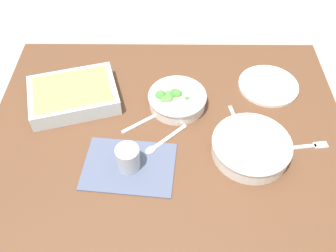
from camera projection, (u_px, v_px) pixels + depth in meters
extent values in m
plane|color=#B2A899|center=(168.00, 225.00, 1.82)|extent=(6.00, 6.00, 0.00)
cube|color=brown|center=(168.00, 130.00, 1.27)|extent=(1.20, 0.90, 0.04)
cylinder|color=brown|center=(280.00, 118.00, 1.81)|extent=(0.06, 0.06, 0.70)
cylinder|color=brown|center=(58.00, 117.00, 1.81)|extent=(0.06, 0.06, 0.70)
cube|color=#4C5670|center=(129.00, 166.00, 1.15)|extent=(0.30, 0.23, 0.00)
cylinder|color=silver|center=(251.00, 148.00, 1.16)|extent=(0.24, 0.24, 0.05)
torus|color=silver|center=(252.00, 143.00, 1.15)|extent=(0.25, 0.25, 0.01)
cylinder|color=olive|center=(251.00, 147.00, 1.16)|extent=(0.20, 0.20, 0.03)
sphere|color=silver|center=(238.00, 145.00, 1.15)|extent=(0.01, 0.01, 0.01)
sphere|color=silver|center=(257.00, 146.00, 1.14)|extent=(0.02, 0.02, 0.02)
sphere|color=silver|center=(262.00, 143.00, 1.15)|extent=(0.01, 0.01, 0.01)
sphere|color=silver|center=(253.00, 143.00, 1.15)|extent=(0.02, 0.02, 0.02)
cylinder|color=silver|center=(177.00, 100.00, 1.30)|extent=(0.20, 0.20, 0.05)
torus|color=silver|center=(177.00, 96.00, 1.29)|extent=(0.20, 0.20, 0.01)
cylinder|color=#8CB272|center=(177.00, 100.00, 1.30)|extent=(0.16, 0.16, 0.02)
sphere|color=#569E42|center=(169.00, 99.00, 1.27)|extent=(0.04, 0.04, 0.04)
sphere|color=#569E42|center=(164.00, 101.00, 1.27)|extent=(0.03, 0.03, 0.03)
sphere|color=#478C38|center=(161.00, 96.00, 1.29)|extent=(0.04, 0.04, 0.04)
sphere|color=#478C38|center=(178.00, 94.00, 1.29)|extent=(0.03, 0.03, 0.03)
sphere|color=#478C38|center=(177.00, 95.00, 1.29)|extent=(0.03, 0.03, 0.03)
sphere|color=#478C38|center=(176.00, 94.00, 1.29)|extent=(0.03, 0.03, 0.03)
sphere|color=#3D7A33|center=(187.00, 99.00, 1.28)|extent=(0.02, 0.02, 0.02)
sphere|color=#569E42|center=(170.00, 94.00, 1.29)|extent=(0.03, 0.03, 0.03)
sphere|color=#3D7A33|center=(174.00, 96.00, 1.29)|extent=(0.03, 0.03, 0.03)
sphere|color=#3D7A33|center=(175.00, 93.00, 1.30)|extent=(0.03, 0.03, 0.03)
cube|color=silver|center=(73.00, 95.00, 1.31)|extent=(0.35, 0.29, 0.06)
cube|color=#DBAD56|center=(73.00, 93.00, 1.30)|extent=(0.31, 0.26, 0.04)
cylinder|color=#B2BCC6|center=(128.00, 158.00, 1.12)|extent=(0.07, 0.07, 0.08)
cylinder|color=black|center=(128.00, 161.00, 1.13)|extent=(0.06, 0.06, 0.05)
cylinder|color=white|center=(268.00, 86.00, 1.38)|extent=(0.22, 0.22, 0.01)
cube|color=silver|center=(236.00, 121.00, 1.27)|extent=(0.04, 0.14, 0.01)
ellipsoid|color=silver|center=(244.00, 139.00, 1.21)|extent=(0.03, 0.04, 0.01)
cube|color=silver|center=(140.00, 124.00, 1.26)|extent=(0.12, 0.09, 0.01)
ellipsoid|color=silver|center=(160.00, 112.00, 1.29)|extent=(0.05, 0.04, 0.01)
cube|color=silver|center=(170.00, 137.00, 1.22)|extent=(0.11, 0.10, 0.01)
ellipsoid|color=silver|center=(151.00, 150.00, 1.18)|extent=(0.05, 0.05, 0.01)
cube|color=silver|center=(295.00, 148.00, 1.19)|extent=(0.14, 0.03, 0.01)
cube|color=silver|center=(321.00, 145.00, 1.20)|extent=(0.05, 0.03, 0.01)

